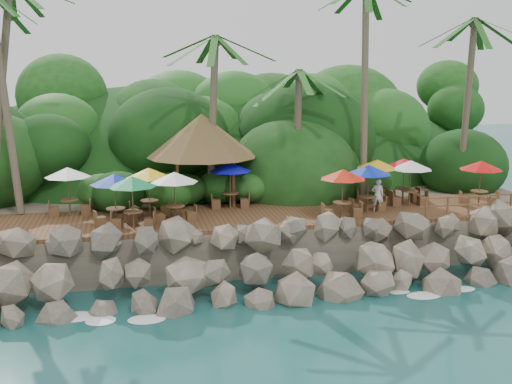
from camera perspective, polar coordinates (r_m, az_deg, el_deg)
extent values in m
plane|color=#19514F|center=(24.43, 2.92, -10.62)|extent=(140.00, 140.00, 0.00)
cube|color=gray|center=(39.18, -2.98, -0.52)|extent=(32.00, 25.20, 2.10)
ellipsoid|color=#143811|center=(46.66, -4.39, 0.10)|extent=(44.80, 28.00, 15.40)
cube|color=brown|center=(29.32, 0.00, -2.30)|extent=(26.00, 5.00, 0.20)
ellipsoid|color=white|center=(24.21, -18.80, -11.39)|extent=(1.20, 0.80, 0.06)
ellipsoid|color=white|center=(24.00, -11.54, -11.19)|extent=(1.20, 0.80, 0.06)
ellipsoid|color=white|center=(24.16, -4.29, -10.82)|extent=(1.20, 0.80, 0.06)
ellipsoid|color=white|center=(24.69, 2.74, -10.30)|extent=(1.20, 0.80, 0.06)
ellipsoid|color=white|center=(25.56, 9.36, -9.67)|extent=(1.20, 0.80, 0.06)
ellipsoid|color=white|center=(26.74, 15.45, -8.97)|extent=(1.20, 0.80, 0.06)
ellipsoid|color=white|center=(28.20, 20.94, -8.25)|extent=(1.20, 0.80, 0.06)
cylinder|color=brown|center=(31.20, -22.31, 7.45)|extent=(1.27, 1.33, 10.28)
cylinder|color=brown|center=(31.44, -22.73, 8.04)|extent=(1.82, 2.45, 10.78)
cylinder|color=brown|center=(31.36, -4.06, 6.54)|extent=(0.85, 0.76, 8.41)
ellipsoid|color=#23601E|center=(31.28, -4.17, 14.23)|extent=(6.00, 6.00, 2.40)
cylinder|color=brown|center=(32.33, 3.89, 5.21)|extent=(0.45, 0.85, 6.75)
ellipsoid|color=#23601E|center=(32.14, 3.97, 11.19)|extent=(6.00, 6.00, 2.40)
cylinder|color=brown|center=(33.08, 10.09, 9.08)|extent=(0.63, 1.57, 11.17)
cylinder|color=brown|center=(35.92, 19.05, 7.40)|extent=(0.57, 1.09, 9.44)
ellipsoid|color=#23601E|center=(35.94, 19.56, 14.92)|extent=(6.00, 6.00, 2.40)
cylinder|color=brown|center=(30.44, -7.31, 0.62)|extent=(0.16, 0.16, 2.40)
cylinder|color=brown|center=(30.78, -2.11, 0.83)|extent=(0.16, 0.16, 2.40)
cylinder|color=brown|center=(33.19, -7.70, 1.52)|extent=(0.16, 0.16, 2.40)
cylinder|color=brown|center=(33.50, -2.92, 1.70)|extent=(0.16, 0.16, 2.40)
cone|color=brown|center=(31.62, -5.08, 5.29)|extent=(5.70, 5.70, 2.20)
cylinder|color=brown|center=(27.96, -7.52, -2.07)|extent=(0.08, 0.08, 0.76)
cylinder|color=brown|center=(27.88, -7.54, -1.30)|extent=(0.86, 0.86, 0.05)
cylinder|color=brown|center=(27.80, -7.56, -0.58)|extent=(0.05, 0.05, 2.25)
cone|color=silver|center=(27.61, -7.62, 1.40)|extent=(2.15, 2.15, 0.46)
cube|color=brown|center=(27.88, -8.96, -2.46)|extent=(0.48, 0.48, 0.47)
cube|color=brown|center=(28.13, -6.08, -2.26)|extent=(0.48, 0.48, 0.47)
cylinder|color=brown|center=(27.92, -12.92, -2.29)|extent=(0.08, 0.08, 0.76)
cylinder|color=brown|center=(27.83, -12.95, -1.51)|extent=(0.86, 0.86, 0.05)
cylinder|color=brown|center=(27.76, -12.99, -0.79)|extent=(0.05, 0.05, 2.25)
cone|color=#0B2499|center=(27.57, -13.08, 1.18)|extent=(2.15, 2.15, 0.46)
cube|color=brown|center=(27.76, -14.31, -2.74)|extent=(0.54, 0.54, 0.47)
cube|color=brown|center=(28.17, -11.52, -2.41)|extent=(0.54, 0.54, 0.47)
cylinder|color=brown|center=(30.22, 10.36, -1.14)|extent=(0.08, 0.08, 0.76)
cylinder|color=brown|center=(30.14, 10.39, -0.42)|extent=(0.86, 0.86, 0.05)
cylinder|color=brown|center=(30.07, 10.41, 0.25)|extent=(0.05, 0.05, 2.25)
cone|color=#0D27AA|center=(29.90, 10.48, 2.08)|extent=(2.15, 2.15, 0.46)
cube|color=brown|center=(29.87, 9.20, -1.53)|extent=(0.51, 0.51, 0.47)
cube|color=brown|center=(30.64, 11.47, -1.28)|extent=(0.51, 0.51, 0.47)
cylinder|color=brown|center=(30.31, -16.97, -1.42)|extent=(0.08, 0.08, 0.76)
cylinder|color=brown|center=(30.23, -17.01, -0.70)|extent=(0.86, 0.86, 0.05)
cylinder|color=brown|center=(30.16, -17.05, -0.04)|extent=(0.05, 0.05, 2.25)
cone|color=white|center=(29.99, -17.16, 1.78)|extent=(2.15, 2.15, 0.46)
cube|color=brown|center=(30.36, -18.30, -1.76)|extent=(0.46, 0.46, 0.47)
cube|color=brown|center=(30.34, -15.60, -1.61)|extent=(0.46, 0.46, 0.47)
cylinder|color=brown|center=(27.22, -11.35, -2.58)|extent=(0.08, 0.08, 0.76)
cylinder|color=brown|center=(27.13, -11.39, -1.78)|extent=(0.86, 0.86, 0.05)
cylinder|color=brown|center=(27.05, -11.42, -1.04)|extent=(0.05, 0.05, 2.25)
cone|color=#0D753C|center=(26.86, -11.50, 0.98)|extent=(2.15, 2.15, 0.46)
cube|color=brown|center=(27.42, -12.81, -2.85)|extent=(0.52, 0.52, 0.47)
cube|color=brown|center=(27.11, -9.86, -2.89)|extent=(0.52, 0.52, 0.47)
cylinder|color=brown|center=(31.97, 11.12, -0.48)|extent=(0.08, 0.08, 0.76)
cylinder|color=brown|center=(31.90, 11.15, 0.21)|extent=(0.86, 0.86, 0.05)
cylinder|color=brown|center=(31.83, 11.17, 0.84)|extent=(0.05, 0.05, 2.25)
cone|color=gold|center=(31.67, 11.24, 2.57)|extent=(2.15, 2.15, 0.46)
cube|color=brown|center=(31.89, 9.84, -0.72)|extent=(0.52, 0.52, 0.47)
cube|color=brown|center=(32.13, 12.37, -0.73)|extent=(0.52, 0.52, 0.47)
cylinder|color=brown|center=(33.00, 20.05, -0.60)|extent=(0.08, 0.08, 0.76)
cylinder|color=brown|center=(32.92, 20.10, 0.07)|extent=(0.86, 0.86, 0.05)
cylinder|color=brown|center=(32.86, 20.14, 0.68)|extent=(0.05, 0.05, 2.25)
cone|color=red|center=(32.70, 20.26, 2.35)|extent=(2.15, 2.15, 0.46)
cube|color=brown|center=(32.80, 18.85, -0.84)|extent=(0.51, 0.51, 0.47)
cube|color=brown|center=(33.27, 21.20, -0.84)|extent=(0.51, 0.51, 0.47)
cylinder|color=brown|center=(32.09, 14.10, -0.57)|extent=(0.08, 0.08, 0.76)
cylinder|color=brown|center=(32.01, 14.13, 0.11)|extent=(0.86, 0.86, 0.05)
cylinder|color=brown|center=(31.94, 14.16, 0.74)|extent=(0.05, 0.05, 2.25)
cone|color=silver|center=(31.78, 14.25, 2.46)|extent=(2.15, 2.15, 0.46)
cube|color=brown|center=(31.85, 12.90, -0.86)|extent=(0.45, 0.45, 0.47)
cube|color=brown|center=(32.40, 15.25, -0.77)|extent=(0.45, 0.45, 0.47)
cylinder|color=brown|center=(29.29, -9.87, -1.52)|extent=(0.08, 0.08, 0.76)
cylinder|color=brown|center=(29.21, -9.90, -0.78)|extent=(0.86, 0.86, 0.05)
cylinder|color=brown|center=(29.14, -9.92, -0.09)|extent=(0.05, 0.05, 2.25)
cone|color=yellow|center=(28.96, -9.99, 1.79)|extent=(2.15, 2.15, 0.46)
cube|color=brown|center=(29.30, -11.26, -1.86)|extent=(0.44, 0.44, 0.47)
cube|color=brown|center=(29.37, -8.47, -1.73)|extent=(0.44, 0.44, 0.47)
cylinder|color=brown|center=(30.57, -2.41, -0.81)|extent=(0.08, 0.08, 0.76)
cylinder|color=brown|center=(30.49, -2.41, -0.10)|extent=(0.86, 0.86, 0.05)
cylinder|color=brown|center=(30.42, -2.42, 0.56)|extent=(0.05, 0.05, 2.25)
cone|color=#0C0EA6|center=(30.25, -2.43, 2.37)|extent=(2.15, 2.15, 0.46)
cube|color=brown|center=(30.56, -3.74, -1.11)|extent=(0.47, 0.47, 0.47)
cube|color=brown|center=(30.67, -1.07, -1.04)|extent=(0.47, 0.47, 0.47)
cylinder|color=brown|center=(28.71, 8.02, -1.73)|extent=(0.08, 0.08, 0.76)
cylinder|color=brown|center=(28.63, 8.04, -0.97)|extent=(0.86, 0.86, 0.05)
cylinder|color=brown|center=(28.55, 8.06, -0.27)|extent=(0.05, 0.05, 2.25)
cone|color=red|center=(28.37, 8.11, 1.65)|extent=(2.15, 2.15, 0.46)
cube|color=brown|center=(28.52, 6.65, -2.08)|extent=(0.43, 0.43, 0.47)
cube|color=brown|center=(28.99, 9.35, -1.93)|extent=(0.43, 0.43, 0.47)
cylinder|color=brown|center=(32.66, 13.52, -0.33)|extent=(0.08, 0.08, 0.76)
cylinder|color=brown|center=(32.58, 13.55, 0.34)|extent=(0.86, 0.86, 0.05)
cylinder|color=brown|center=(32.51, 13.58, 0.96)|extent=(0.05, 0.05, 2.25)
cone|color=red|center=(32.36, 13.66, 2.65)|extent=(2.15, 2.15, 0.46)
cube|color=brown|center=(32.29, 12.46, -0.68)|extent=(0.49, 0.49, 0.47)
cube|color=brown|center=(33.09, 14.53, -0.48)|extent=(0.49, 0.49, 0.47)
cylinder|color=brown|center=(29.54, 15.58, -1.43)|extent=(0.10, 0.10, 1.00)
cylinder|color=brown|center=(30.06, 17.44, -1.32)|extent=(0.10, 0.10, 1.00)
cylinder|color=brown|center=(30.60, 19.24, -1.21)|extent=(0.10, 0.10, 1.00)
cylinder|color=brown|center=(31.18, 20.98, -1.11)|extent=(0.10, 0.10, 1.00)
cylinder|color=brown|center=(31.78, 22.65, -1.01)|extent=(0.10, 0.10, 1.00)
cube|color=brown|center=(30.80, 20.18, -0.34)|extent=(6.10, 0.06, 0.06)
cube|color=brown|center=(30.88, 20.13, -1.07)|extent=(6.10, 0.06, 0.06)
imported|color=silver|center=(30.39, 11.27, -0.27)|extent=(0.68, 0.54, 1.62)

